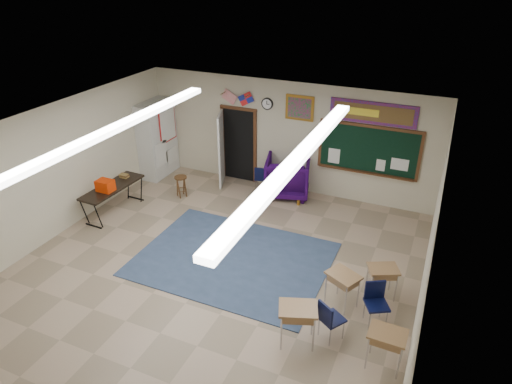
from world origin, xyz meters
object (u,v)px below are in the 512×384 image
at_px(student_desk_front_right, 382,280).
at_px(folding_table, 114,198).
at_px(wooden_stool, 181,186).
at_px(wingback_armchair, 288,176).
at_px(student_desk_front_left, 342,288).

relative_size(student_desk_front_right, folding_table, 0.37).
xyz_separation_m(student_desk_front_right, folding_table, (-6.74, 0.56, 0.03)).
relative_size(student_desk_front_right, wooden_stool, 1.15).
relative_size(wingback_armchair, folding_table, 0.65).
bearing_deg(student_desk_front_right, student_desk_front_left, -165.25).
relative_size(student_desk_front_left, wooden_stool, 1.22).
distance_m(student_desk_front_left, folding_table, 6.21).
height_order(student_desk_front_left, wooden_stool, student_desk_front_left).
bearing_deg(wingback_armchair, wooden_stool, 10.64).
bearing_deg(student_desk_front_left, folding_table, -162.76).
distance_m(student_desk_front_left, student_desk_front_right, 0.82).
height_order(wingback_armchair, folding_table, wingback_armchair).
bearing_deg(folding_table, wingback_armchair, 38.98).
xyz_separation_m(student_desk_front_right, wooden_stool, (-5.66, 1.99, -0.07)).
height_order(student_desk_front_right, folding_table, folding_table).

